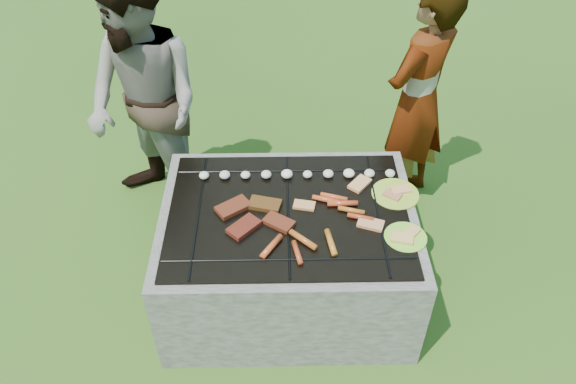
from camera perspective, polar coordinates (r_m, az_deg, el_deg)
name	(u,v)px	position (r m, az deg, el deg)	size (l,w,h in m)	color
lawn	(288,289)	(3.27, 0.02, -9.78)	(60.00, 60.00, 0.00)	#204411
fire_pit	(288,256)	(3.06, 0.02, -6.48)	(1.30, 1.00, 0.62)	gray
mushrooms	(298,174)	(3.01, 1.04, 1.83)	(1.05, 0.06, 0.04)	beige
pork_slabs	(253,214)	(2.80, -3.59, -2.28)	(0.41, 0.32, 0.02)	#95341B
sausages	(322,224)	(2.74, 3.43, -3.30)	(0.56, 0.49, 0.03)	orange
bread_on_grate	(350,203)	(2.87, 6.35, -1.14)	(0.45, 0.43, 0.02)	tan
plate_far	(395,194)	(2.97, 10.85, -0.21)	(0.32, 0.32, 0.03)	yellow
plate_near	(405,237)	(2.76, 11.84, -4.51)	(0.26, 0.26, 0.03)	#D8F039
cook	(417,100)	(3.49, 13.00, 9.07)	(0.54, 0.35, 1.47)	#AA9C8E
bystander	(145,106)	(3.35, -14.32, 8.47)	(0.77, 0.60, 1.59)	gray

